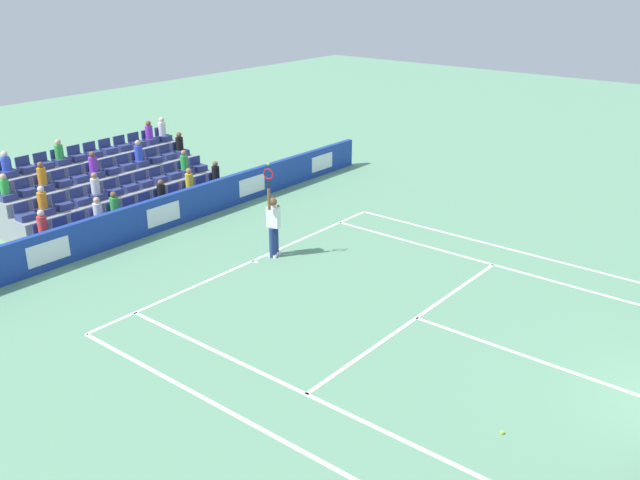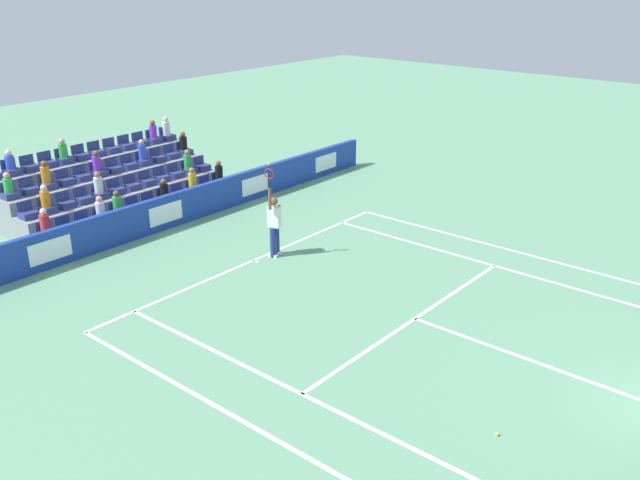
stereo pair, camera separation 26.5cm
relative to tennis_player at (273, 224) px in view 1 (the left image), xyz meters
The scene contains 12 objects.
line_baseline 1.22m from the tennis_player, 18.52° to the right, with size 10.97×0.10×0.01m, color white.
line_service 5.40m from the tennis_player, 82.73° to the left, with size 8.23×0.10×0.01m, color white.
line_centre_service 8.55m from the tennis_player, 85.47° to the left, with size 0.10×6.40×0.01m, color white.
line_singles_sideline_left 7.52m from the tennis_player, 50.08° to the left, with size 0.10×11.89×0.01m, color white.
line_singles_sideline_right 6.75m from the tennis_player, 121.05° to the left, with size 0.10×11.89×0.01m, color white.
line_doubles_sideline_left 8.46m from the tennis_player, 42.90° to the left, with size 0.10×11.89×0.01m, color white.
line_doubles_sideline_right 7.54m from the tennis_player, 130.08° to the left, with size 0.10×11.89×0.01m, color white.
line_centre_mark 1.20m from the tennis_player, 10.54° to the right, with size 0.10×0.20×0.01m, color white.
sponsor_barrier 4.31m from the tennis_player, 80.99° to the right, with size 20.03×0.22×1.10m.
tennis_player is the anchor object (origin of this frame).
stadium_stand 7.20m from the tennis_player, 84.67° to the right, with size 7.44×3.80×2.57m.
loose_tennis_ball 9.55m from the tennis_player, 68.40° to the left, with size 0.07×0.07×0.07m, color #D1E533.
Camera 1 is at (12.99, 1.16, 7.93)m, focal length 39.02 mm.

